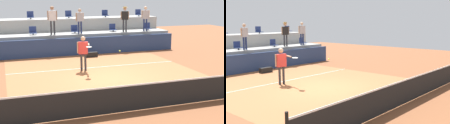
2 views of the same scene
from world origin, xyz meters
TOP-DOWN VIEW (x-y plane):
  - ground_plane at (0.00, 0.00)m, footprint 40.00×40.00m
  - court_inner_paint at (0.00, 1.00)m, footprint 9.00×10.00m
  - court_service_line at (0.00, 2.40)m, footprint 9.00×0.06m
  - tennis_net at (0.00, -4.00)m, footprint 10.48×0.08m
  - sponsor_backboard at (0.00, 6.00)m, footprint 13.00×0.16m
  - seating_tier_lower at (0.00, 7.30)m, footprint 13.00×1.80m
  - seating_tier_upper at (0.00, 9.10)m, footprint 13.00×1.80m
  - stadium_chair_lower_left at (-2.67, 7.23)m, footprint 0.44×0.40m
  - stadium_chair_lower_center at (0.00, 7.23)m, footprint 0.44×0.40m
  - stadium_chair_lower_right at (2.66, 7.23)m, footprint 0.44×0.40m
  - stadium_chair_lower_far_right at (5.30, 7.23)m, footprint 0.44×0.40m
  - stadium_chair_upper_left at (-2.62, 9.03)m, footprint 0.44×0.40m
  - stadium_chair_upper_center at (-0.00, 9.03)m, footprint 0.44×0.40m
  - stadium_chair_upper_right at (2.71, 9.03)m, footprint 0.44×0.40m
  - stadium_chair_upper_far_right at (5.38, 9.03)m, footprint 0.44×0.40m
  - tennis_player at (-0.78, 1.90)m, footprint 0.59×1.29m
  - spectator_in_white at (-1.48, 6.85)m, footprint 0.62×0.26m
  - spectator_in_grey at (0.27, 6.85)m, footprint 0.57×0.26m
  - spectator_with_hat at (3.39, 6.85)m, footprint 0.58×0.47m
  - spectator_leaning_on_rail at (4.92, 6.85)m, footprint 0.59×0.26m
  - tennis_ball at (0.41, -0.03)m, footprint 0.07×0.07m
  - equipment_bag at (0.52, 5.13)m, footprint 0.76×0.28m

SIDE VIEW (x-z plane):
  - ground_plane at x=0.00m, z-range 0.00..0.00m
  - court_inner_paint at x=0.00m, z-range 0.00..0.01m
  - court_service_line at x=0.00m, z-range 0.01..0.01m
  - equipment_bag at x=0.52m, z-range 0.00..0.30m
  - tennis_net at x=0.00m, z-range -0.04..1.03m
  - sponsor_backboard at x=0.00m, z-range 0.00..1.10m
  - seating_tier_lower at x=0.00m, z-range 0.00..1.25m
  - seating_tier_upper at x=0.00m, z-range 0.00..2.10m
  - tennis_player at x=-0.78m, z-range 0.20..1.94m
  - tennis_ball at x=0.41m, z-range 1.24..1.31m
  - stadium_chair_lower_left at x=-2.67m, z-range 1.20..1.72m
  - stadium_chair_lower_center at x=0.00m, z-range 1.20..1.72m
  - stadium_chair_lower_right at x=2.66m, z-range 1.20..1.72m
  - stadium_chair_lower_far_right at x=5.30m, z-range 1.20..1.72m
  - spectator_in_grey at x=0.27m, z-range 1.40..3.00m
  - spectator_leaning_on_rail at x=4.92m, z-range 1.42..3.10m
  - spectator_with_hat at x=3.39m, z-range 1.43..3.12m
  - stadium_chair_upper_left at x=-2.62m, z-range 2.05..2.57m
  - stadium_chair_upper_center at x=0.00m, z-range 2.05..2.57m
  - stadium_chair_upper_right at x=2.71m, z-range 2.05..2.57m
  - stadium_chair_upper_far_right at x=5.38m, z-range 2.05..2.57m
  - spectator_in_white at x=-1.48m, z-range 1.44..3.23m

